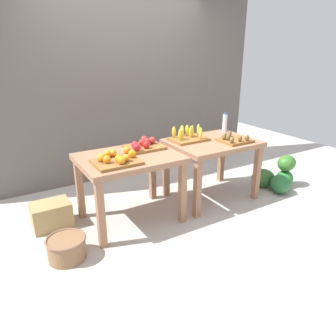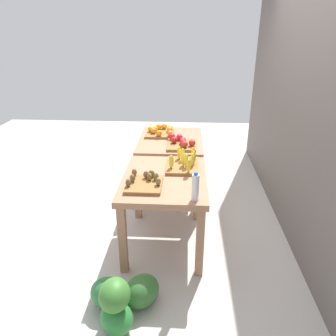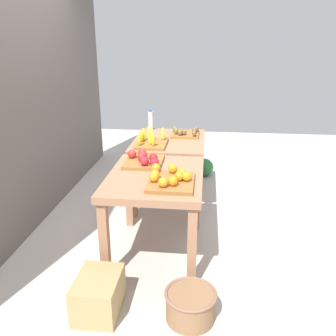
{
  "view_description": "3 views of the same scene",
  "coord_description": "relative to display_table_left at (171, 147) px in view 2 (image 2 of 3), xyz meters",
  "views": [
    {
      "loc": [
        -1.81,
        -2.87,
        1.8
      ],
      "look_at": [
        -0.09,
        -0.02,
        0.53
      ],
      "focal_mm": 33.37,
      "sensor_mm": 36.0,
      "label": 1
    },
    {
      "loc": [
        3.34,
        0.2,
        2.09
      ],
      "look_at": [
        -0.03,
        -0.0,
        0.59
      ],
      "focal_mm": 34.56,
      "sensor_mm": 36.0,
      "label": 2
    },
    {
      "loc": [
        -3.36,
        -0.41,
        1.83
      ],
      "look_at": [
        0.04,
        -0.04,
        0.59
      ],
      "focal_mm": 38.14,
      "sensor_mm": 36.0,
      "label": 3
    }
  ],
  "objects": [
    {
      "name": "watermelon_pile",
      "position": [
        2.07,
        -0.27,
        -0.48
      ],
      "size": [
        0.64,
        0.64,
        0.45
      ],
      "color": "#277431",
      "rests_on": "ground_plane"
    },
    {
      "name": "orange_bin",
      "position": [
        -0.19,
        -0.14,
        0.15
      ],
      "size": [
        0.45,
        0.38,
        0.11
      ],
      "color": "olive",
      "rests_on": "display_table_left"
    },
    {
      "name": "kiwi_bin",
      "position": [
        1.31,
        -0.17,
        0.14
      ],
      "size": [
        0.36,
        0.32,
        0.1
      ],
      "color": "olive",
      "rests_on": "display_table_right"
    },
    {
      "name": "back_wall",
      "position": [
        0.56,
        1.35,
        0.86
      ],
      "size": [
        4.4,
        0.12,
        3.0
      ],
      "primitive_type": "cube",
      "color": "#615954",
      "rests_on": "ground_plane"
    },
    {
      "name": "ground_plane",
      "position": [
        0.56,
        0.0,
        -0.64
      ],
      "size": [
        8.0,
        8.0,
        0.0
      ],
      "primitive_type": "plane",
      "color": "#BDB5AD"
    },
    {
      "name": "display_table_left",
      "position": [
        0.0,
        0.0,
        0.0
      ],
      "size": [
        1.04,
        0.8,
        0.75
      ],
      "color": "#9E6E50",
      "rests_on": "ground_plane"
    },
    {
      "name": "banana_crate",
      "position": [
        0.88,
        0.18,
        0.16
      ],
      "size": [
        0.45,
        0.32,
        0.17
      ],
      "color": "olive",
      "rests_on": "display_table_right"
    },
    {
      "name": "display_table_right",
      "position": [
        1.12,
        0.0,
        0.0
      ],
      "size": [
        1.04,
        0.8,
        0.75
      ],
      "color": "#9E6E50",
      "rests_on": "ground_plane"
    },
    {
      "name": "water_bottle",
      "position": [
        1.55,
        0.28,
        0.23
      ],
      "size": [
        0.06,
        0.06,
        0.25
      ],
      "color": "silver",
      "rests_on": "display_table_right"
    },
    {
      "name": "wicker_basket",
      "position": [
        -0.81,
        -0.35,
        -0.53
      ],
      "size": [
        0.36,
        0.36,
        0.22
      ],
      "color": "#8A6443",
      "rests_on": "ground_plane"
    },
    {
      "name": "apple_bin",
      "position": [
        0.25,
        0.14,
        0.15
      ],
      "size": [
        0.41,
        0.35,
        0.11
      ],
      "color": "olive",
      "rests_on": "display_table_left"
    },
    {
      "name": "cardboard_produce_box",
      "position": [
        -0.8,
        0.3,
        -0.51
      ],
      "size": [
        0.4,
        0.3,
        0.28
      ],
      "primitive_type": "cube",
      "color": "tan",
      "rests_on": "ground_plane"
    }
  ]
}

